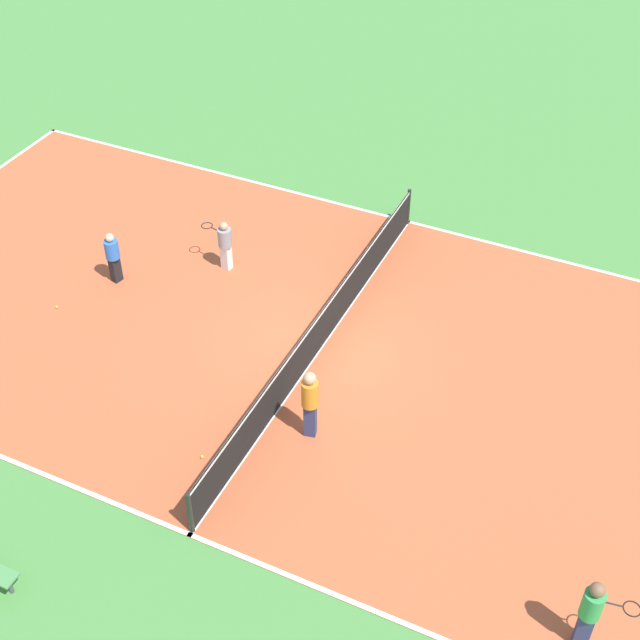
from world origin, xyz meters
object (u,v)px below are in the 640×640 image
Objects in this scene: player_baseline_gray at (225,242)px; tennis_net at (320,330)px; player_far_green at (591,610)px; player_near_blue at (113,255)px; tennis_ball_left_sideline at (202,457)px; player_center_orange at (310,400)px; tennis_ball_far_baseline at (57,307)px.

tennis_net is at bearing 164.71° from player_baseline_gray.
tennis_net is 6.76× the size of player_far_green.
player_near_blue is 6.69m from tennis_ball_left_sideline.
player_center_orange reaches higher than player_baseline_gray.
player_far_green reaches higher than tennis_ball_left_sideline.
player_baseline_gray is at bearing -154.74° from tennis_ball_left_sideline.
tennis_net is 8.78m from player_far_green.
player_far_green reaches higher than tennis_ball_far_baseline.
tennis_ball_left_sideline is (1.58, -1.74, -0.99)m from player_center_orange.
player_near_blue is at bearing 150.29° from player_far_green.
player_baseline_gray is (-1.81, -3.57, 0.25)m from tennis_net.
player_center_orange is (4.35, 4.54, 0.22)m from player_baseline_gray.
tennis_ball_far_baseline is (1.45, -6.58, -0.53)m from tennis_net.
player_center_orange is 26.14× the size of tennis_ball_far_baseline.
player_near_blue is 2.85m from player_baseline_gray.
player_near_blue is at bearing -129.81° from tennis_ball_left_sideline.
player_far_green is at bearing 159.82° from player_baseline_gray.
tennis_ball_left_sideline is (4.25, 5.10, -0.78)m from player_near_blue.
tennis_ball_far_baseline is at bearing 157.28° from player_far_green.
player_center_orange reaches higher than tennis_net.
player_baseline_gray is 6.29m from player_center_orange.
player_baseline_gray is at bearing 139.02° from player_near_blue.
player_baseline_gray reaches higher than tennis_ball_left_sideline.
tennis_net is 4.22m from tennis_ball_left_sideline.
tennis_net is at bearing 169.34° from tennis_ball_left_sideline.
player_far_green is 14.30m from tennis_ball_far_baseline.
tennis_net is 171.08× the size of tennis_ball_far_baseline.
tennis_ball_left_sideline is at bearing 165.66° from player_far_green.
tennis_ball_far_baseline is (3.27, -3.01, -0.77)m from player_baseline_gray.
player_near_blue is at bearing 156.11° from tennis_ball_far_baseline.
player_center_orange is (-2.37, -6.30, 0.03)m from player_far_green.
player_far_green is 8.14m from tennis_ball_left_sideline.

